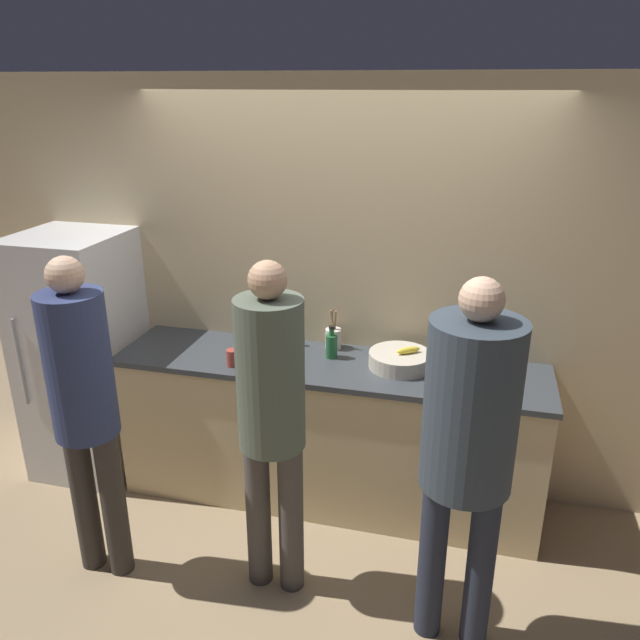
{
  "coord_description": "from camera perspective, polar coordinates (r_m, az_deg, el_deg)",
  "views": [
    {
      "loc": [
        0.8,
        -2.98,
        2.54
      ],
      "look_at": [
        0.0,
        0.15,
        1.31
      ],
      "focal_mm": 35.0,
      "sensor_mm": 36.0,
      "label": 1
    }
  ],
  "objects": [
    {
      "name": "person_center",
      "position": [
        3.05,
        -4.46,
        -8.02
      ],
      "size": [
        0.33,
        0.33,
        1.8
      ],
      "color": "#4C4742",
      "rests_on": "ground_plane"
    },
    {
      "name": "person_left",
      "position": [
        3.37,
        -20.81,
        -6.75
      ],
      "size": [
        0.32,
        0.32,
        1.79
      ],
      "color": "#38332D",
      "rests_on": "ground_plane"
    },
    {
      "name": "fruit_bowl",
      "position": [
        3.72,
        7.33,
        -3.62
      ],
      "size": [
        0.37,
        0.37,
        0.13
      ],
      "color": "beige",
      "rests_on": "counter"
    },
    {
      "name": "ground_plane",
      "position": [
        3.99,
        -0.55,
        -18.57
      ],
      "size": [
        14.0,
        14.0,
        0.0
      ],
      "primitive_type": "plane",
      "color": "#9E8460"
    },
    {
      "name": "utensil_crock",
      "position": [
        3.95,
        1.23,
        -1.63
      ],
      "size": [
        0.1,
        0.1,
        0.25
      ],
      "color": "silver",
      "rests_on": "counter"
    },
    {
      "name": "bottle_green",
      "position": [
        3.81,
        1.07,
        -2.31
      ],
      "size": [
        0.07,
        0.07,
        0.21
      ],
      "color": "#236033",
      "rests_on": "counter"
    },
    {
      "name": "bottle_dark",
      "position": [
        3.99,
        -3.41,
        -0.94
      ],
      "size": [
        0.05,
        0.05,
        0.25
      ],
      "color": "#333338",
      "rests_on": "counter"
    },
    {
      "name": "cup_blue",
      "position": [
        3.87,
        14.09,
        -3.07
      ],
      "size": [
        0.08,
        0.08,
        0.1
      ],
      "color": "#335184",
      "rests_on": "counter"
    },
    {
      "name": "bottle_red",
      "position": [
        3.76,
        -6.14,
        -2.67
      ],
      "size": [
        0.06,
        0.06,
        0.22
      ],
      "color": "red",
      "rests_on": "counter"
    },
    {
      "name": "cup_red",
      "position": [
        3.74,
        -7.99,
        -3.44
      ],
      "size": [
        0.07,
        0.07,
        0.1
      ],
      "color": "#A33D33",
      "rests_on": "counter"
    },
    {
      "name": "refrigerator",
      "position": [
        4.47,
        -20.82,
        -3.04
      ],
      "size": [
        0.65,
        0.7,
        1.65
      ],
      "color": "white",
      "rests_on": "ground_plane"
    },
    {
      "name": "wall_back",
      "position": [
        3.94,
        1.94,
        2.61
      ],
      "size": [
        5.2,
        0.06,
        2.6
      ],
      "color": "#D6BC8C",
      "rests_on": "ground_plane"
    },
    {
      "name": "counter",
      "position": [
        4.01,
        0.8,
        -10.02
      ],
      "size": [
        2.62,
        0.66,
        0.96
      ],
      "color": "beige",
      "rests_on": "ground_plane"
    },
    {
      "name": "person_right",
      "position": [
        2.79,
        13.44,
        -10.08
      ],
      "size": [
        0.4,
        0.4,
        1.83
      ],
      "color": "#232838",
      "rests_on": "ground_plane"
    }
  ]
}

